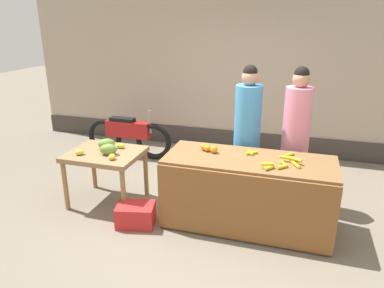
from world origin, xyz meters
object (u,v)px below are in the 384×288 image
(parked_motorcycle, at_px, (128,135))
(produce_sack, at_px, (180,167))
(vendor_woman_pink_shirt, at_px, (295,138))
(vendor_woman_blue_shirt, at_px, (247,135))
(produce_crate, at_px, (136,215))

(parked_motorcycle, distance_m, produce_sack, 1.42)
(vendor_woman_pink_shirt, relative_size, produce_sack, 4.01)
(vendor_woman_blue_shirt, relative_size, vendor_woman_pink_shirt, 1.00)
(vendor_woman_blue_shirt, xyz_separation_m, produce_sack, (-1.02, 0.26, -0.69))
(produce_crate, bearing_deg, vendor_woman_pink_shirt, 32.51)
(vendor_woman_blue_shirt, bearing_deg, produce_crate, -137.28)
(vendor_woman_blue_shirt, height_order, vendor_woman_pink_shirt, vendor_woman_blue_shirt)
(parked_motorcycle, relative_size, produce_crate, 3.64)
(vendor_woman_pink_shirt, height_order, produce_crate, vendor_woman_pink_shirt)
(vendor_woman_blue_shirt, distance_m, produce_crate, 1.73)
(vendor_woman_pink_shirt, xyz_separation_m, produce_sack, (-1.62, 0.20, -0.69))
(vendor_woman_blue_shirt, bearing_deg, parked_motorcycle, 155.99)
(produce_crate, bearing_deg, parked_motorcycle, 118.27)
(produce_crate, relative_size, produce_sack, 0.97)
(vendor_woman_blue_shirt, distance_m, vendor_woman_pink_shirt, 0.61)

